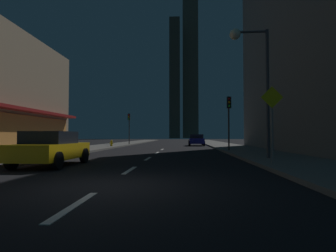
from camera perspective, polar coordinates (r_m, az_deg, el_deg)
name	(u,v)px	position (r m, az deg, el deg)	size (l,w,h in m)	color
ground_plane	(169,145)	(39.06, 0.30, -3.94)	(78.00, 136.00, 0.10)	black
sidewalk_right	(220,144)	(39.32, 10.56, -3.71)	(4.00, 76.00, 0.15)	#605E59
sidewalk_left	(120,144)	(40.02, -9.78, -3.69)	(4.00, 76.00, 0.15)	#605E59
lane_marking_center	(148,159)	(15.56, -4.12, -6.65)	(0.16, 23.00, 0.01)	silver
skyscraper_distant_tall	(175,79)	(142.01, 1.38, 9.62)	(5.09, 8.56, 59.76)	#3C392D
skyscraper_distant_mid	(190,65)	(153.94, 4.59, 12.26)	(8.20, 5.73, 78.36)	#4D493A
car_parked_near	(52,148)	(12.81, -22.64, -4.20)	(1.98, 4.24, 1.45)	gold
car_parked_far	(196,140)	(35.85, 5.81, -2.84)	(1.98, 4.24, 1.45)	navy
fire_hydrant_far_left	(111,143)	(31.13, -11.47, -3.46)	(0.42, 0.30, 0.65)	gold
traffic_light_near_right	(229,111)	(22.27, 12.32, 3.00)	(0.32, 0.48, 4.20)	#2D2D2D
traffic_light_far_left	(129,122)	(38.64, -7.96, 0.87)	(0.32, 0.48, 4.20)	#2D2D2D
street_lamp_right	(251,61)	(15.12, 16.53, 12.63)	(1.96, 0.56, 6.58)	#38383D
pedestrian_crossing_sign	(272,117)	(12.23, 20.46, 1.64)	(0.91, 0.08, 3.15)	slate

